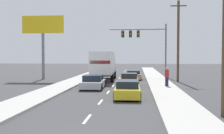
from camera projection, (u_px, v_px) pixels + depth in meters
The scene contains 13 objects.
ground_plane at pixel (117, 81), 34.41m from camera, with size 140.00×140.00×0.00m, color #3D3D3F.
sidewalk_right at pixel (161, 85), 29.01m from camera, with size 2.57×80.00×0.14m, color #B2AFA8.
sidewalk_left at pixel (68, 84), 29.85m from camera, with size 2.57×80.00×0.14m, color #B2AFA8.
lane_markings at pixel (117, 81), 33.61m from camera, with size 0.14×62.00×0.01m.
box_truck at pixel (104, 64), 34.36m from camera, with size 2.79×8.97×3.46m.
car_silver at pixel (93, 82), 26.20m from camera, with size 2.06×4.56×1.27m.
car_tan at pixel (134, 75), 36.33m from camera, with size 1.95×4.39×1.14m.
car_orange at pixel (129, 80), 28.22m from camera, with size 1.92×4.10×1.30m.
car_yellow at pixel (128, 89), 20.65m from camera, with size 1.90×4.66×1.26m.
traffic_signal_mast at pixel (140, 38), 40.43m from camera, with size 8.06×0.69×7.48m.
utility_pole_mid at pixel (178, 40), 32.78m from camera, with size 1.80×0.28×9.32m.
roadside_billboard at pixel (43, 32), 36.33m from camera, with size 5.39×0.36×8.10m.
pedestrian_near_corner at pixel (167, 77), 27.09m from camera, with size 0.38×0.38×1.78m.
Camera 1 is at (2.37, -9.24, 3.05)m, focal length 45.81 mm.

